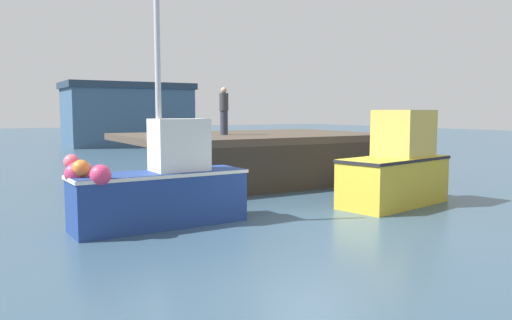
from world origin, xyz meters
TOP-DOWN VIEW (x-y plane):
  - ground at (0.00, 0.00)m, footprint 120.00×160.00m
  - pier at (2.60, 6.80)m, footprint 9.81×6.69m
  - fishing_boat_near_left at (-3.28, 1.55)m, footprint 4.22×1.50m
  - fishing_boat_near_right at (3.56, 0.64)m, footprint 3.86×2.19m
  - rowboat at (4.40, 2.49)m, footprint 2.07×1.24m
  - dockworker at (1.23, 7.05)m, footprint 0.34×0.34m
  - warehouse at (4.50, 30.54)m, footprint 9.93×5.32m

SIDE VIEW (x-z plane):
  - ground at x=0.00m, z-range -0.10..0.00m
  - rowboat at x=4.40m, z-range -0.02..0.43m
  - fishing_boat_near_left at x=-3.28m, z-range -1.78..3.64m
  - fishing_boat_near_right at x=3.56m, z-range -0.31..2.45m
  - pier at x=2.60m, z-range 0.59..2.43m
  - warehouse at x=4.50m, z-range 0.02..5.00m
  - dockworker at x=1.23m, z-range 1.85..3.62m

